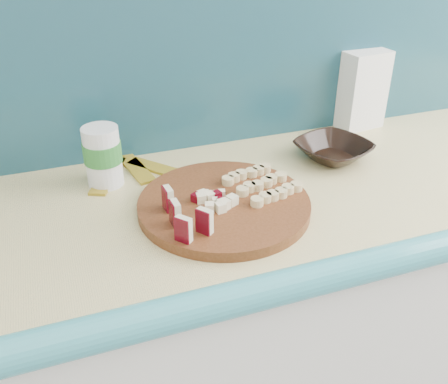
% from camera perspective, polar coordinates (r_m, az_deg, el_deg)
% --- Properties ---
extents(kitchen_counter, '(2.20, 0.63, 0.91)m').
position_cam_1_polar(kitchen_counter, '(1.40, 4.61, -16.07)').
color(kitchen_counter, white).
rests_on(kitchen_counter, ground).
extents(backsplash, '(2.20, 0.02, 0.50)m').
position_cam_1_polar(backsplash, '(1.27, 0.49, 16.30)').
color(backsplash, teal).
rests_on(backsplash, kitchen_counter).
extents(cutting_board, '(0.44, 0.44, 0.02)m').
position_cam_1_polar(cutting_board, '(1.04, -0.00, -1.49)').
color(cutting_board, '#47250F').
rests_on(cutting_board, kitchen_counter).
extents(apple_wedges, '(0.07, 0.15, 0.05)m').
position_cam_1_polar(apple_wedges, '(0.94, -4.79, -2.66)').
color(apple_wedges, beige).
rests_on(apple_wedges, cutting_board).
extents(apple_chunks, '(0.06, 0.05, 0.02)m').
position_cam_1_polar(apple_chunks, '(1.02, -1.06, -0.90)').
color(apple_chunks, '#FFEECB').
rests_on(apple_chunks, cutting_board).
extents(banana_slices, '(0.16, 0.16, 0.02)m').
position_cam_1_polar(banana_slices, '(1.08, 4.27, 0.99)').
color(banana_slices, '#D5BD82').
rests_on(banana_slices, cutting_board).
extents(brown_bowl, '(0.22, 0.22, 0.04)m').
position_cam_1_polar(brown_bowl, '(1.27, 12.37, 4.67)').
color(brown_bowl, black).
rests_on(brown_bowl, kitchen_counter).
extents(flour_bag, '(0.14, 0.10, 0.21)m').
position_cam_1_polar(flour_bag, '(1.46, 15.35, 11.27)').
color(flour_bag, white).
rests_on(flour_bag, kitchen_counter).
extents(canister, '(0.08, 0.08, 0.14)m').
position_cam_1_polar(canister, '(1.14, -13.68, 4.10)').
color(canister, white).
rests_on(canister, kitchen_counter).
extents(banana_peel, '(0.25, 0.21, 0.01)m').
position_cam_1_polar(banana_peel, '(1.21, -10.16, 2.44)').
color(banana_peel, '#AFA221').
rests_on(banana_peel, kitchen_counter).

